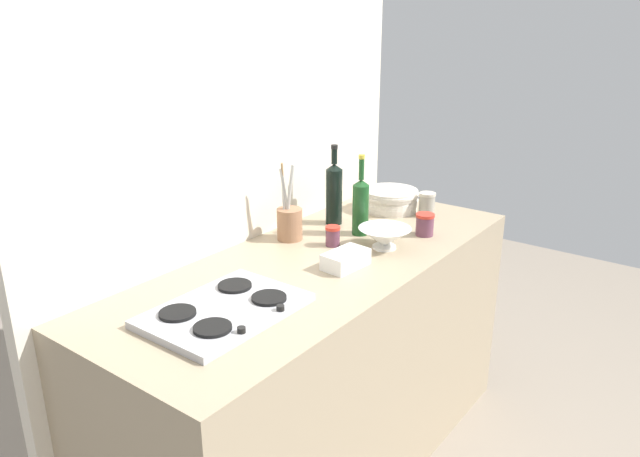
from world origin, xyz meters
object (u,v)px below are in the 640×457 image
at_px(wine_bottle_leftmost, 361,205).
at_px(condiment_jar_rear, 427,204).
at_px(stovetop_hob, 225,310).
at_px(wine_bottle_mid_left, 334,192).
at_px(plate_stack, 390,200).
at_px(utensil_crock, 289,222).
at_px(mixing_bowl, 385,237).
at_px(condiment_jar_front, 333,236).
at_px(condiment_jar_spare, 425,224).
at_px(butter_dish, 345,260).

bearing_deg(wine_bottle_leftmost, condiment_jar_rear, -15.37).
relative_size(stovetop_hob, wine_bottle_mid_left, 1.38).
distance_m(stovetop_hob, plate_stack, 1.18).
height_order(plate_stack, utensil_crock, utensil_crock).
xyz_separation_m(stovetop_hob, mixing_bowl, (0.75, -0.10, 0.03)).
distance_m(stovetop_hob, wine_bottle_mid_left, 0.91).
xyz_separation_m(stovetop_hob, condiment_jar_front, (0.65, 0.08, 0.03)).
bearing_deg(wine_bottle_leftmost, utensil_crock, 138.94).
bearing_deg(wine_bottle_mid_left, utensil_crock, 174.29).
distance_m(mixing_bowl, condiment_jar_front, 0.20).
bearing_deg(wine_bottle_mid_left, plate_stack, -17.39).
height_order(wine_bottle_leftmost, mixing_bowl, wine_bottle_leftmost).
bearing_deg(condiment_jar_spare, butter_dish, 171.78).
bearing_deg(butter_dish, mixing_bowl, -3.24).
distance_m(wine_bottle_leftmost, condiment_jar_front, 0.19).
bearing_deg(stovetop_hob, mixing_bowl, -7.47).
bearing_deg(stovetop_hob, condiment_jar_spare, -8.87).
bearing_deg(condiment_jar_rear, wine_bottle_leftmost, 164.63).
relative_size(plate_stack, wine_bottle_leftmost, 0.77).
relative_size(condiment_jar_front, condiment_jar_rear, 0.75).
relative_size(stovetop_hob, utensil_crock, 1.49).
bearing_deg(stovetop_hob, condiment_jar_front, 6.62).
relative_size(wine_bottle_mid_left, mixing_bowl, 1.68).
relative_size(mixing_bowl, utensil_crock, 0.64).
bearing_deg(wine_bottle_leftmost, plate_stack, 10.95).
bearing_deg(condiment_jar_rear, wine_bottle_mid_left, 141.12).
bearing_deg(wine_bottle_mid_left, mixing_bowl, -110.69).
relative_size(condiment_jar_rear, condiment_jar_spare, 1.16).
distance_m(butter_dish, condiment_jar_spare, 0.47).
xyz_separation_m(condiment_jar_front, condiment_jar_rear, (0.55, -0.12, 0.01)).
height_order(condiment_jar_front, condiment_jar_spare, condiment_jar_spare).
xyz_separation_m(stovetop_hob, utensil_crock, (0.61, 0.25, 0.06)).
relative_size(plate_stack, condiment_jar_rear, 2.44).
xyz_separation_m(mixing_bowl, utensil_crock, (-0.14, 0.35, 0.03)).
xyz_separation_m(wine_bottle_leftmost, mixing_bowl, (-0.08, -0.16, -0.08)).
height_order(wine_bottle_mid_left, condiment_jar_front, wine_bottle_mid_left).
xyz_separation_m(utensil_crock, condiment_jar_rear, (0.59, -0.29, -0.02)).
height_order(plate_stack, condiment_jar_rear, condiment_jar_rear).
relative_size(wine_bottle_leftmost, condiment_jar_front, 4.22).
distance_m(butter_dish, condiment_jar_front, 0.22).
relative_size(butter_dish, condiment_jar_spare, 1.87).
xyz_separation_m(wine_bottle_mid_left, condiment_jar_rear, (0.33, -0.27, -0.08)).
height_order(mixing_bowl, condiment_jar_rear, condiment_jar_rear).
height_order(wine_bottle_mid_left, mixing_bowl, wine_bottle_mid_left).
bearing_deg(condiment_jar_spare, stovetop_hob, 171.13).
distance_m(wine_bottle_mid_left, mixing_bowl, 0.36).
height_order(wine_bottle_mid_left, condiment_jar_spare, wine_bottle_mid_left).
relative_size(utensil_crock, condiment_jar_front, 4.03).
bearing_deg(mixing_bowl, condiment_jar_spare, -13.52).
distance_m(plate_stack, butter_dish, 0.70).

